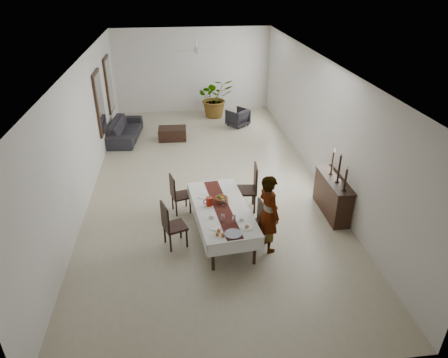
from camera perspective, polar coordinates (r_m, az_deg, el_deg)
floor at (r=10.96m, az=-2.49°, el=-0.10°), size 6.00×12.00×0.00m
ceiling at (r=9.86m, az=-2.89°, el=16.52°), size 6.00×12.00×0.02m
wall_back at (r=16.05m, az=-4.50°, el=15.17°), size 6.00×0.02×3.20m
wall_front at (r=5.15m, az=3.04°, el=-15.97°), size 6.00×0.02×3.20m
wall_left at (r=10.53m, az=-19.29°, el=6.64°), size 0.02×12.00×3.20m
wall_right at (r=10.93m, az=13.37°, el=8.24°), size 0.02×12.00×3.20m
dining_table_top at (r=8.41m, az=-0.34°, el=-4.25°), size 1.17×2.33×0.05m
table_leg_fl at (r=7.70m, az=-1.58°, el=-10.98°), size 0.07×0.07×0.65m
table_leg_fr at (r=7.86m, az=4.39°, el=-10.09°), size 0.07×0.07×0.65m
table_leg_bl at (r=9.42m, az=-4.22°, el=-2.96°), size 0.07×0.07×0.65m
table_leg_br at (r=9.56m, az=0.65°, el=-2.39°), size 0.07×0.07×0.65m
tablecloth_top at (r=8.39m, az=-0.34°, el=-4.09°), size 1.35×2.51×0.01m
tablecloth_drape_left at (r=8.38m, az=-4.00°, el=-5.31°), size 0.26×2.40×0.28m
tablecloth_drape_right at (r=8.58m, az=3.23°, el=-4.40°), size 0.26×2.40×0.28m
tablecloth_drape_near at (r=7.52m, az=1.72°, el=-9.73°), size 1.10×0.13×0.28m
tablecloth_drape_far at (r=9.47m, az=-1.95°, el=-1.00°), size 1.10×0.13×0.28m
table_runner at (r=8.39m, az=-0.34°, el=-4.04°), size 0.57×2.36×0.00m
red_pitcher at (r=8.42m, az=-2.11°, el=-3.21°), size 0.15×0.15×0.19m
pitcher_handle at (r=8.41m, az=-2.64°, el=-3.27°), size 0.11×0.03×0.11m
wine_glass_near at (r=7.87m, az=1.44°, el=-5.76°), size 0.07×0.07×0.16m
wine_glass_mid at (r=7.91m, az=-0.18°, el=-5.58°), size 0.07×0.07×0.16m
wine_glass_far at (r=8.40m, az=-0.10°, el=-3.39°), size 0.07×0.07×0.16m
teacup_right at (r=7.98m, az=2.53°, el=-5.73°), size 0.08×0.08×0.06m
saucer_right at (r=7.99m, az=2.53°, el=-5.86°), size 0.14×0.14×0.01m
teacup_left at (r=8.06m, az=-1.78°, el=-5.33°), size 0.08×0.08×0.06m
saucer_left at (r=8.07m, az=-1.77°, el=-5.47°), size 0.14×0.14×0.01m
plate_near_right at (r=7.77m, az=3.28°, el=-6.95°), size 0.22×0.22×0.01m
bread_near_right at (r=7.76m, az=3.29°, el=-6.79°), size 0.08×0.08×0.08m
plate_near_left at (r=7.77m, az=-1.22°, el=-6.95°), size 0.22×0.22×0.01m
plate_far_left at (r=8.77m, az=-3.00°, el=-2.50°), size 0.22×0.22×0.01m
serving_tray at (r=7.59m, az=1.32°, el=-7.84°), size 0.34×0.34×0.02m
jam_jar_a at (r=7.52m, az=-0.16°, el=-8.02°), size 0.06×0.06×0.07m
jam_jar_b at (r=7.55m, az=-0.96°, el=-7.86°), size 0.06×0.06×0.07m
jam_jar_c at (r=7.63m, az=-0.76°, el=-7.42°), size 0.06×0.06×0.07m
fruit_basket at (r=8.57m, az=-0.39°, el=-2.94°), size 0.28×0.28×0.09m
fruit_red at (r=8.55m, az=-0.23°, el=-2.45°), size 0.08×0.08×0.08m
fruit_green at (r=8.55m, az=-0.67°, el=-2.47°), size 0.07×0.07×0.07m
fruit_yellow at (r=8.49m, az=-0.32°, el=-2.70°), size 0.08×0.08×0.08m
chair_right_near_seat at (r=8.37m, az=4.24°, el=-6.63°), size 0.49×0.49×0.05m
chair_right_near_leg_fl at (r=8.44m, az=5.68°, el=-8.22°), size 0.05×0.05×0.40m
chair_right_near_leg_fr at (r=8.68m, az=4.73°, el=-7.03°), size 0.05×0.05×0.40m
chair_right_near_leg_bl at (r=8.32m, az=3.62°, el=-8.73°), size 0.05×0.05×0.40m
chair_right_near_leg_br at (r=8.56m, az=2.71°, el=-7.50°), size 0.05×0.05×0.40m
chair_right_near_back at (r=8.28m, az=5.46°, el=-4.80°), size 0.13×0.40×0.51m
chair_right_far_seat at (r=9.42m, az=3.12°, el=-1.63°), size 0.53×0.53×0.06m
chair_right_far_leg_fl at (r=9.41m, az=4.39°, el=-3.64°), size 0.05×0.05×0.48m
chair_right_far_leg_fr at (r=9.74m, az=4.16°, el=-2.41°), size 0.05×0.05×0.48m
chair_right_far_leg_bl at (r=9.37m, az=1.95°, el=-3.69°), size 0.05×0.05×0.48m
chair_right_far_leg_br at (r=9.71m, az=1.82°, el=-2.45°), size 0.05×0.05×0.48m
chair_right_far_back at (r=9.28m, az=4.54°, el=0.17°), size 0.09×0.49×0.62m
chair_left_near_seat at (r=8.31m, az=-7.01°, el=-6.77°), size 0.55×0.55×0.05m
chair_left_near_leg_fl at (r=8.55m, az=-8.46°, el=-7.75°), size 0.06×0.06×0.43m
chair_left_near_leg_fr at (r=8.27m, az=-7.65°, el=-9.07°), size 0.06×0.06×0.43m
chair_left_near_leg_bl at (r=8.63m, az=-6.22°, el=-7.18°), size 0.06×0.06×0.43m
chair_left_near_leg_br at (r=8.36m, az=-5.34°, el=-8.45°), size 0.06×0.06×0.43m
chair_left_near_back at (r=8.10m, az=-8.45°, el=-5.38°), size 0.18×0.42×0.55m
chair_left_far_seat at (r=9.41m, az=-6.19°, el=-2.37°), size 0.50×0.50×0.05m
chair_left_far_leg_fl at (r=9.63m, az=-7.36°, el=-3.24°), size 0.05×0.05×0.40m
chair_left_far_leg_fr at (r=9.36m, az=-6.81°, el=-4.24°), size 0.05×0.05×0.40m
chair_left_far_leg_bl at (r=9.71m, az=-5.45°, el=-2.87°), size 0.05×0.05×0.40m
chair_left_far_leg_br at (r=9.43m, az=-4.86°, el=-3.85°), size 0.05×0.05×0.40m
chair_left_far_back at (r=9.24m, az=-7.38°, el=-1.09°), size 0.14×0.41×0.52m
woman at (r=8.00m, az=6.37°, el=-4.92°), size 0.59×0.71×1.68m
sideboard_body at (r=9.65m, az=15.20°, el=-2.42°), size 0.39×1.45×0.87m
sideboard_top at (r=9.44m, az=15.54°, el=-0.07°), size 0.42×1.51×0.03m
candlestick_near_base at (r=9.00m, az=16.75°, el=-1.49°), size 0.10×0.10×0.03m
candlestick_near_shaft at (r=8.88m, az=16.98°, el=-0.06°), size 0.05×0.05×0.48m
candlestick_near_candle at (r=8.76m, az=17.23°, el=1.55°), size 0.03×0.03×0.08m
candlestick_mid_base at (r=9.31m, az=15.87°, el=-0.33°), size 0.10×0.10×0.03m
candlestick_mid_shaft at (r=9.16m, az=16.14°, el=1.47°), size 0.05×0.05×0.63m
candlestick_mid_candle at (r=9.01m, az=16.43°, el=3.47°), size 0.03×0.03×0.08m
candlestick_far_base at (r=9.62m, az=15.05°, el=0.76°), size 0.10×0.10×0.03m
candlestick_far_shaft at (r=9.50m, az=15.26°, el=2.25°), size 0.05×0.05×0.53m
candlestick_far_candle at (r=9.38m, az=15.49°, el=3.92°), size 0.03×0.03×0.08m
sofa at (r=13.93m, az=-13.94°, el=6.86°), size 1.06×2.24×0.63m
armchair at (r=14.70m, az=1.98°, el=8.79°), size 0.95×0.95×0.63m
coffee_table at (r=13.61m, az=-7.37°, el=6.45°), size 0.94×0.64×0.41m
potted_plant at (r=15.55m, az=-1.26°, el=11.56°), size 1.50×1.34×1.49m
mirror_frame_near at (r=12.56m, az=-17.34°, el=10.32°), size 0.06×1.05×1.85m
mirror_glass_near at (r=12.56m, az=-17.18°, el=10.33°), size 0.01×0.90×1.70m
mirror_frame_far at (r=14.56m, az=-16.13°, el=12.83°), size 0.06×1.05×1.85m
mirror_glass_far at (r=14.55m, az=-15.99°, el=12.84°), size 0.01×0.90×1.70m
fan_rod at (r=12.82m, az=-3.99°, el=18.74°), size 0.04×0.04×0.20m
fan_hub at (r=12.86m, az=-3.96°, el=17.86°), size 0.16×0.16×0.08m
fan_blade_n at (r=13.20m, az=-4.06°, el=18.13°), size 0.10×0.55×0.01m
fan_blade_s at (r=12.51m, az=-3.86°, el=17.58°), size 0.10×0.55×0.01m
fan_blade_e at (r=12.88m, az=-2.33°, el=17.92°), size 0.55×0.10×0.01m
fan_blade_w at (r=12.84m, az=-5.60°, el=17.79°), size 0.55×0.10×0.01m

